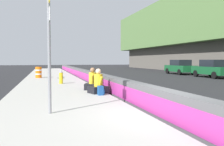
{
  "coord_description": "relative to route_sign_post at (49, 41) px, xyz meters",
  "views": [
    {
      "loc": [
        -5.88,
        3.22,
        1.66
      ],
      "look_at": [
        6.9,
        -0.38,
        0.95
      ],
      "focal_mm": 38.47,
      "sensor_mm": 36.0,
      "label": 1
    }
  ],
  "objects": [
    {
      "name": "parked_car_third",
      "position": [
        12.28,
        -15.26,
        -1.35
      ],
      "size": [
        4.56,
        2.08,
        1.71
      ],
      "color": "#145128",
      "rests_on": "ground_plane"
    },
    {
      "name": "jersey_barrier",
      "position": [
        -1.13,
        -3.08,
        -1.79
      ],
      "size": [
        76.0,
        0.45,
        0.85
      ],
      "color": "#545456",
      "rests_on": "ground_plane"
    },
    {
      "name": "seated_person_foreground",
      "position": [
        3.78,
        -2.25,
        -1.72
      ],
      "size": [
        0.9,
        0.98,
        1.14
      ],
      "color": "black",
      "rests_on": "sidewalk_strip"
    },
    {
      "name": "backpack",
      "position": [
        3.13,
        -2.21,
        -1.88
      ],
      "size": [
        0.32,
        0.28,
        0.4
      ],
      "color": "navy",
      "rests_on": "sidewalk_strip"
    },
    {
      "name": "construction_barrel",
      "position": [
        14.53,
        0.65,
        -1.59
      ],
      "size": [
        0.54,
        0.54,
        0.95
      ],
      "color": "orange",
      "rests_on": "sidewalk_strip"
    },
    {
      "name": "sidewalk_strip",
      "position": [
        -1.13,
        -0.44,
        -2.14
      ],
      "size": [
        80.0,
        4.4,
        0.14
      ],
      "primitive_type": "cube",
      "color": "#A8A59E",
      "rests_on": "ground_plane"
    },
    {
      "name": "parked_car_fourth",
      "position": [
        18.03,
        -15.27,
        -1.35
      ],
      "size": [
        4.55,
        2.05,
        1.71
      ],
      "color": "#145128",
      "rests_on": "ground_plane"
    },
    {
      "name": "ground_plane",
      "position": [
        -1.13,
        -3.09,
        -2.21
      ],
      "size": [
        160.0,
        160.0,
        0.0
      ],
      "primitive_type": "plane",
      "color": "#232326",
      "rests_on": "ground"
    },
    {
      "name": "fire_hydrant",
      "position": [
        8.77,
        -0.88,
        -1.62
      ],
      "size": [
        0.26,
        0.46,
        0.88
      ],
      "color": "gold",
      "rests_on": "sidewalk_strip"
    },
    {
      "name": "route_sign_post",
      "position": [
        0.0,
        0.0,
        0.0
      ],
      "size": [
        0.44,
        0.09,
        3.6
      ],
      "color": "gray",
      "rests_on": "sidewalk_strip"
    },
    {
      "name": "seated_person_middle",
      "position": [
        5.12,
        -2.24,
        -1.71
      ],
      "size": [
        0.9,
        0.98,
        1.14
      ],
      "color": "black",
      "rests_on": "sidewalk_strip"
    }
  ]
}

